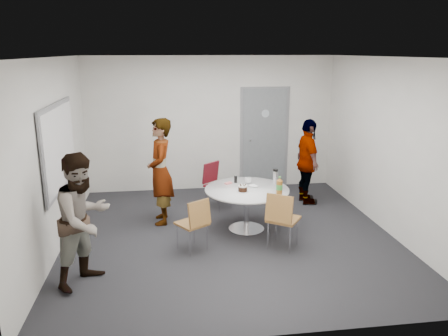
{
  "coord_description": "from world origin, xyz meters",
  "views": [
    {
      "loc": [
        -0.95,
        -6.21,
        2.79
      ],
      "look_at": [
        -0.05,
        0.25,
        1.03
      ],
      "focal_mm": 35.0,
      "sensor_mm": 36.0,
      "label": 1
    }
  ],
  "objects": [
    {
      "name": "wall_left",
      "position": [
        -2.5,
        0.0,
        1.35
      ],
      "size": [
        0.0,
        5.0,
        5.0
      ],
      "primitive_type": "plane",
      "rotation": [
        1.57,
        0.0,
        1.57
      ],
      "color": "silver",
      "rests_on": "floor"
    },
    {
      "name": "person_right",
      "position": [
        1.66,
        1.32,
        0.8
      ],
      "size": [
        0.4,
        0.94,
        1.59
      ],
      "primitive_type": "imported",
      "rotation": [
        0.0,
        0.0,
        1.58
      ],
      "color": "black",
      "rests_on": "floor"
    },
    {
      "name": "person_left",
      "position": [
        -1.95,
        -1.13,
        0.83
      ],
      "size": [
        0.98,
        1.02,
        1.65
      ],
      "primitive_type": "imported",
      "rotation": [
        0.0,
        0.0,
        0.93
      ],
      "color": "white",
      "rests_on": "floor"
    },
    {
      "name": "door",
      "position": [
        1.1,
        2.48,
        1.03
      ],
      "size": [
        1.02,
        0.17,
        2.12
      ],
      "color": "slate",
      "rests_on": "wall_back"
    },
    {
      "name": "chair_far",
      "position": [
        -0.07,
        1.32,
        0.51
      ],
      "size": [
        0.58,
        0.58,
        0.84
      ],
      "rotation": [
        0.0,
        0.0,
        3.85
      ],
      "color": "maroon",
      "rests_on": "floor"
    },
    {
      "name": "wall_right",
      "position": [
        2.5,
        0.0,
        1.35
      ],
      "size": [
        0.0,
        5.0,
        5.0
      ],
      "primitive_type": "plane",
      "rotation": [
        1.57,
        0.0,
        -1.57
      ],
      "color": "silver",
      "rests_on": "floor"
    },
    {
      "name": "ceiling",
      "position": [
        0.0,
        0.0,
        2.7
      ],
      "size": [
        5.0,
        5.0,
        0.0
      ],
      "primitive_type": "plane",
      "rotation": [
        3.14,
        0.0,
        0.0
      ],
      "color": "silver",
      "rests_on": "wall_back"
    },
    {
      "name": "table",
      "position": [
        0.33,
        0.2,
        0.6
      ],
      "size": [
        1.32,
        1.32,
        0.97
      ],
      "color": "white",
      "rests_on": "floor"
    },
    {
      "name": "wall_back",
      "position": [
        0.0,
        2.5,
        1.35
      ],
      "size": [
        5.0,
        0.0,
        5.0
      ],
      "primitive_type": "plane",
      "rotation": [
        1.57,
        0.0,
        0.0
      ],
      "color": "silver",
      "rests_on": "floor"
    },
    {
      "name": "chair_near_left",
      "position": [
        -0.57,
        -0.47,
        0.48
      ],
      "size": [
        0.53,
        0.54,
        0.79
      ],
      "rotation": [
        0.0,
        0.0,
        0.58
      ],
      "color": "brown",
      "rests_on": "floor"
    },
    {
      "name": "person_main",
      "position": [
        -1.04,
        0.73,
        0.88
      ],
      "size": [
        0.44,
        0.65,
        1.75
      ],
      "primitive_type": "imported",
      "rotation": [
        0.0,
        0.0,
        -1.54
      ],
      "color": "#A5C6EA",
      "rests_on": "floor"
    },
    {
      "name": "floor",
      "position": [
        0.0,
        0.0,
        0.0
      ],
      "size": [
        5.0,
        5.0,
        0.0
      ],
      "primitive_type": "plane",
      "color": "#232327",
      "rests_on": "ground"
    },
    {
      "name": "chair_near_right",
      "position": [
        0.66,
        -0.58,
        0.52
      ],
      "size": [
        0.58,
        0.59,
        0.86
      ],
      "rotation": [
        0.0,
        0.0,
        -0.62
      ],
      "color": "brown",
      "rests_on": "floor"
    },
    {
      "name": "wall_front",
      "position": [
        0.0,
        -2.5,
        1.35
      ],
      "size": [
        5.0,
        0.0,
        5.0
      ],
      "primitive_type": "plane",
      "rotation": [
        -1.57,
        0.0,
        0.0
      ],
      "color": "silver",
      "rests_on": "floor"
    },
    {
      "name": "whiteboard",
      "position": [
        -2.46,
        0.2,
        1.45
      ],
      "size": [
        0.04,
        1.9,
        1.25
      ],
      "color": "gray",
      "rests_on": "wall_left"
    }
  ]
}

